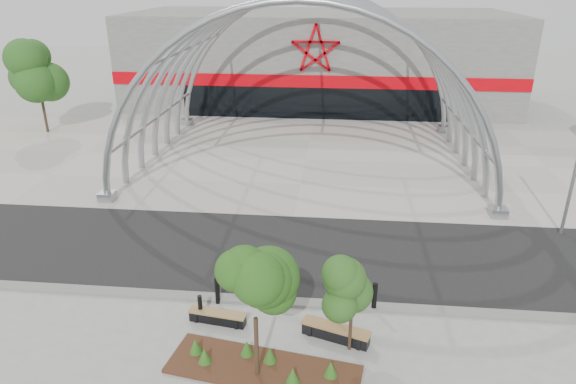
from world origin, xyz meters
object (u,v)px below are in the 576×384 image
(bench_1, at_px, (336,333))
(bollard_2, at_px, (249,281))
(bench_0, at_px, (218,317))
(street_tree_1, at_px, (353,289))
(street_tree_0, at_px, (255,292))
(signal_pole, at_px, (574,176))

(bench_1, bearing_deg, bollard_2, 143.41)
(bench_0, bearing_deg, street_tree_1, -11.65)
(bench_1, xyz_separation_m, bollard_2, (-3.29, 2.44, 0.24))
(bench_0, bearing_deg, bench_1, -6.64)
(street_tree_0, height_order, bench_1, street_tree_0)
(bench_1, height_order, bollard_2, bollard_2)
(street_tree_1, relative_size, bollard_2, 3.37)
(bench_0, relative_size, bollard_2, 2.19)
(bollard_2, bearing_deg, signal_pole, 24.18)
(street_tree_1, distance_m, bollard_2, 5.06)
(signal_pole, height_order, bench_0, signal_pole)
(street_tree_1, distance_m, bench_1, 2.14)
(street_tree_1, bearing_deg, bench_0, 168.35)
(street_tree_0, height_order, bench_0, street_tree_0)
(signal_pole, distance_m, bench_0, 16.63)
(bench_0, relative_size, bench_1, 0.88)
(signal_pole, height_order, bollard_2, signal_pole)
(bench_0, height_order, bench_1, bench_1)
(street_tree_0, bearing_deg, bollard_2, 102.88)
(street_tree_1, bearing_deg, bench_1, 134.57)
(street_tree_1, height_order, bollard_2, street_tree_1)
(signal_pole, bearing_deg, street_tree_1, -137.56)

